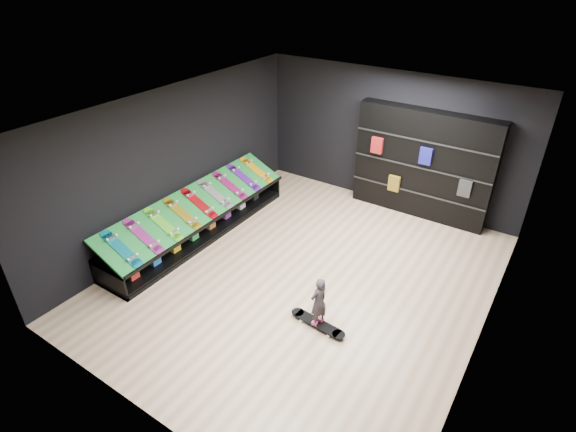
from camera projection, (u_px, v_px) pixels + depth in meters
The scene contains 20 objects.
floor at pixel (305, 276), 8.14m from camera, with size 6.00×7.00×0.01m, color beige.
ceiling at pixel (309, 115), 6.61m from camera, with size 6.00×7.00×0.01m, color white.
wall_back at pixel (389, 139), 9.88m from camera, with size 6.00×0.02×3.00m, color black.
wall_front at pixel (138, 334), 4.86m from camera, with size 6.00×0.02×3.00m, color black.
wall_left at pixel (176, 163), 8.80m from camera, with size 0.02×7.00×3.00m, color black.
wall_right at pixel (500, 264), 5.95m from camera, with size 0.02×7.00×3.00m, color black.
display_rack at pixel (200, 223), 9.22m from camera, with size 0.90×4.50×0.50m, color black, non-canonical shape.
turf_ramp at pixel (199, 205), 8.96m from camera, with size 1.00×4.50×0.04m, color #116D25.
back_shelving at pixel (422, 165), 9.51m from camera, with size 2.93×0.34×2.34m, color black.
floor_skateboard at pixel (318, 325), 7.01m from camera, with size 0.98×0.22×0.09m, color black, non-canonical shape.
child at pixel (318, 310), 6.86m from camera, with size 0.19×0.14×0.51m, color black.
display_board_0 at pixel (122, 249), 7.58m from camera, with size 0.98×0.22×0.09m, color #0C8C99, non-canonical shape.
display_board_1 at pixel (144, 236), 7.92m from camera, with size 0.98×0.22×0.09m, color #2626BF, non-canonical shape.
display_board_2 at pixel (164, 224), 8.26m from camera, with size 0.98×0.22×0.09m, color green, non-canonical shape.
display_board_3 at pixel (182, 214), 8.60m from camera, with size 0.98×0.22×0.09m, color yellow, non-canonical shape.
display_board_4 at pixel (199, 204), 8.94m from camera, with size 0.98×0.22×0.09m, color red, non-canonical shape.
display_board_5 at pixel (215, 194), 9.28m from camera, with size 0.98×0.22×0.09m, color black, non-canonical shape.
display_board_6 at pixel (230, 186), 9.62m from camera, with size 0.98×0.22×0.09m, color #E5198C, non-canonical shape.
display_board_7 at pixel (244, 178), 9.96m from camera, with size 0.98×0.22×0.09m, color purple, non-canonical shape.
display_board_8 at pixel (257, 170), 10.30m from camera, with size 0.98×0.22×0.09m, color yellow, non-canonical shape.
Camera 1 is at (3.30, -5.55, 5.08)m, focal length 28.00 mm.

